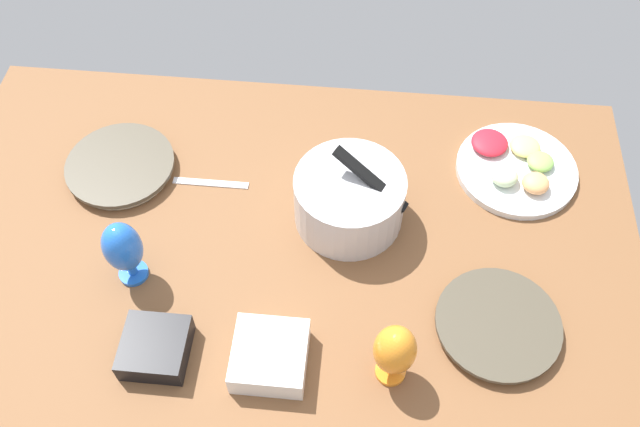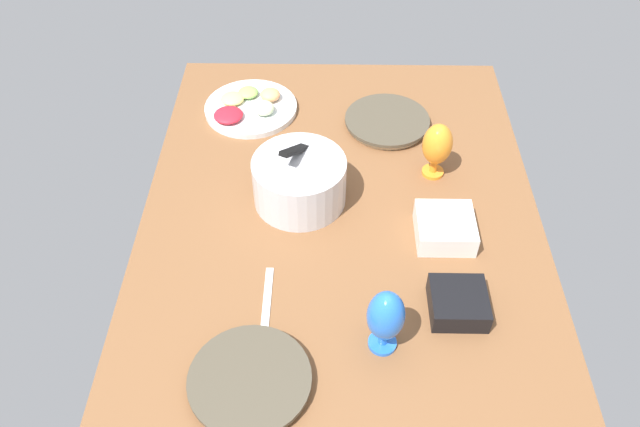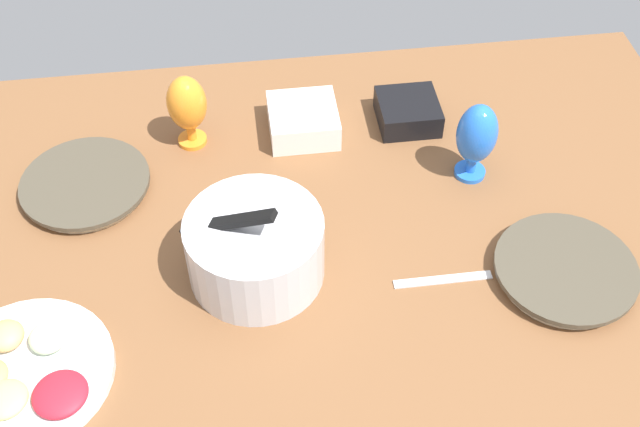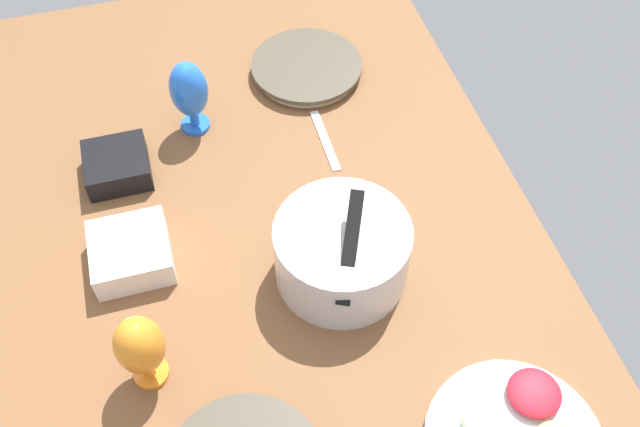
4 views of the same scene
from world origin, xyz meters
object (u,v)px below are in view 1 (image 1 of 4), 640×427
Objects in this scene: dinner_plate_right at (498,325)px; mixing_bowl at (349,198)px; dinner_plate_left at (121,167)px; fruit_platter at (516,167)px; square_bowl_black at (155,347)px; hurricane_glass_orange at (395,351)px; hurricane_glass_blue at (123,249)px; square_bowl_white at (270,355)px.

dinner_plate_right is 41.12cm from mixing_bowl.
dinner_plate_right is 1.02× the size of mixing_bowl.
fruit_platter is at bearing 5.36° from dinner_plate_left.
square_bowl_black is (19.52, -45.27, 1.55)cm from dinner_plate_left.
mixing_bowl reaches higher than dinner_plate_right.
hurricane_glass_blue is (-55.61, 16.95, 0.29)cm from hurricane_glass_orange.
square_bowl_white is (-51.41, -53.79, 1.74)cm from fruit_platter.
mixing_bowl reaches higher than square_bowl_black.
hurricane_glass_blue reaches higher than square_bowl_black.
dinner_plate_left is 49.33cm from square_bowl_black.
hurricane_glass_blue is 21.05cm from square_bowl_black.
square_bowl_white is at bearing -133.70° from fruit_platter.
mixing_bowl is at bearing -156.30° from fruit_platter.
hurricane_glass_blue is at bearing 151.83° from square_bowl_white.
fruit_platter is 74.42cm from square_bowl_white.
dinner_plate_left is 2.02× the size of square_bowl_black.
hurricane_glass_orange is 0.95× the size of hurricane_glass_blue.
square_bowl_black is at bearing -179.43° from hurricane_glass_orange.
mixing_bowl is 42.56cm from fruit_platter.
dinner_plate_left is at bearing 133.15° from square_bowl_white.
fruit_platter is 60.96cm from hurricane_glass_orange.
mixing_bowl is (-32.09, 25.09, 5.65)cm from dinner_plate_right.
dinner_plate_right is 68.58cm from square_bowl_black.
dinner_plate_right is at bearing -98.87° from fruit_platter.
hurricane_glass_orange is at bearing -16.95° from hurricane_glass_blue.
fruit_platter is 1.71× the size of hurricane_glass_orange.
fruit_platter is 91.52cm from hurricane_glass_blue.
dinner_plate_left is at bearing 171.52° from mixing_bowl.
hurricane_glass_blue is at bearing -156.28° from mixing_bowl.
square_bowl_white is 1.12× the size of square_bowl_black.
mixing_bowl is at bearing 70.90° from square_bowl_white.
square_bowl_white is (-12.75, -36.81, -3.64)cm from mixing_bowl.
fruit_platter is (93.59, 8.79, 0.16)cm from dinner_plate_left.
dinner_plate_right is (87.02, -33.27, -0.11)cm from dinner_plate_left.
mixing_bowl reaches higher than hurricane_glass_orange.
dinner_plate_left is 61.71cm from square_bowl_white.
hurricane_glass_blue reaches higher than fruit_platter.
square_bowl_white is (-23.59, -0.19, -6.58)cm from hurricane_glass_orange.
hurricane_glass_orange reaches higher than dinner_plate_left.
fruit_platter is 2.24× the size of square_bowl_black.
hurricane_glass_orange reaches higher than square_bowl_white.
hurricane_glass_orange is at bearing -34.27° from dinner_plate_left.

